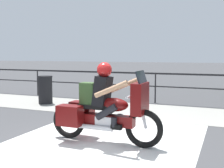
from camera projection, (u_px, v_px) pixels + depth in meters
The scene contains 6 objects.
ground_plane at pixel (93, 143), 5.47m from camera, with size 120.00×120.00×0.00m, color #424244.
sidewalk_band at pixel (143, 111), 8.59m from camera, with size 44.00×2.40×0.01m, color #99968E.
crosswalk_band at pixel (97, 147), 5.22m from camera, with size 3.62×6.00×0.01m, color silver.
fence_railing at pixel (155, 79), 9.93m from camera, with size 36.00×0.05×1.08m.
motorcycle at pixel (103, 108), 5.41m from camera, with size 2.32×0.76×1.57m.
trash_bin at pixel (45, 90), 9.79m from camera, with size 0.50×0.50×0.98m.
Camera 1 is at (2.39, -4.77, 1.71)m, focal length 45.00 mm.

